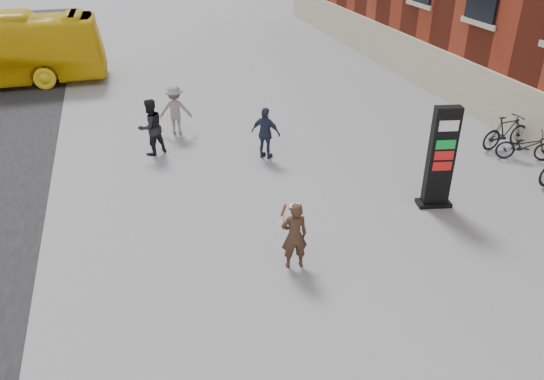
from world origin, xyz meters
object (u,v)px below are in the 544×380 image
object	(u,v)px
info_pylon	(441,158)
pedestrian_b	(175,110)
pedestrian_c	(266,133)
woman	(294,234)
pedestrian_a	(151,127)
bike_6	(525,146)
bike_7	(506,132)

from	to	relation	value
info_pylon	pedestrian_b	size ratio (longest dim) A/B	1.60
pedestrian_b	pedestrian_c	distance (m)	3.57
woman	pedestrian_b	distance (m)	8.26
pedestrian_a	bike_6	size ratio (longest dim) A/B	1.04
pedestrian_a	pedestrian_b	world-z (taller)	pedestrian_a
pedestrian_b	pedestrian_c	bearing A→B (deg)	143.06
bike_6	bike_7	world-z (taller)	bike_7
pedestrian_b	bike_7	size ratio (longest dim) A/B	0.93
info_pylon	woman	bearing A→B (deg)	-149.64
bike_6	woman	bearing A→B (deg)	134.00
info_pylon	woman	size ratio (longest dim) A/B	1.72
woman	bike_6	world-z (taller)	woman
info_pylon	pedestrian_b	bearing A→B (deg)	141.99
info_pylon	bike_6	bearing A→B (deg)	34.00
info_pylon	bike_6	world-z (taller)	info_pylon
pedestrian_a	pedestrian_c	size ratio (longest dim) A/B	1.10
pedestrian_b	bike_7	bearing A→B (deg)	169.29
woman	pedestrian_c	xyz separation A→B (m)	(0.92, 5.43, 0.00)
woman	info_pylon	bearing A→B (deg)	-156.10
info_pylon	bike_7	size ratio (longest dim) A/B	1.49
bike_6	pedestrian_c	bearing A→B (deg)	96.13
info_pylon	pedestrian_a	size ratio (longest dim) A/B	1.52
info_pylon	bike_7	world-z (taller)	info_pylon
woman	pedestrian_b	bearing A→B (deg)	-74.90
pedestrian_a	pedestrian_b	xyz separation A→B (m)	(0.92, 1.43, -0.04)
woman	pedestrian_b	xyz separation A→B (m)	(-1.42, 8.13, 0.04)
info_pylon	pedestrian_c	xyz separation A→B (m)	(-3.34, 3.99, -0.53)
bike_7	woman	bearing A→B (deg)	109.03
pedestrian_c	bike_7	bearing A→B (deg)	-150.80
woman	bike_6	distance (m)	8.90
pedestrian_a	info_pylon	bearing A→B (deg)	112.57
pedestrian_a	bike_6	xyz separation A→B (m)	(10.67, -3.59, -0.43)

